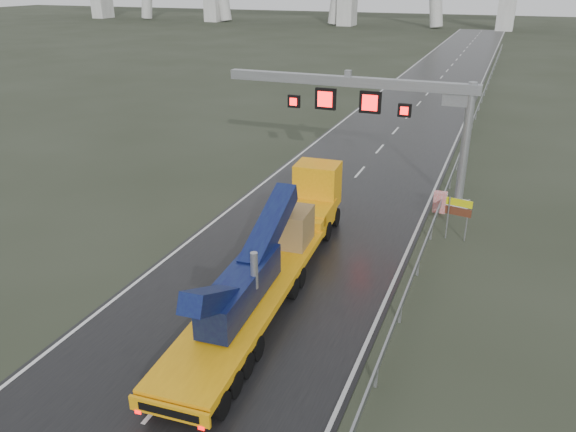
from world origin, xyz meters
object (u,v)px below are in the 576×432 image
at_px(heavy_haul_truck, 280,243).
at_px(sign_gantry, 382,105).
at_px(exit_sign_pair, 458,211).
at_px(striped_barrier, 440,202).

bearing_deg(heavy_haul_truck, sign_gantry, 77.48).
bearing_deg(heavy_haul_truck, exit_sign_pair, 40.24).
bearing_deg(heavy_haul_truck, striped_barrier, 57.00).
bearing_deg(sign_gantry, striped_barrier, -16.23).
bearing_deg(exit_sign_pair, striped_barrier, 119.95).
distance_m(heavy_haul_truck, striped_barrier, 11.54).
xyz_separation_m(exit_sign_pair, striped_barrier, (-1.25, 3.40, -0.96)).
bearing_deg(striped_barrier, sign_gantry, 163.54).
relative_size(sign_gantry, exit_sign_pair, 6.63).
height_order(sign_gantry, heavy_haul_truck, sign_gantry).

